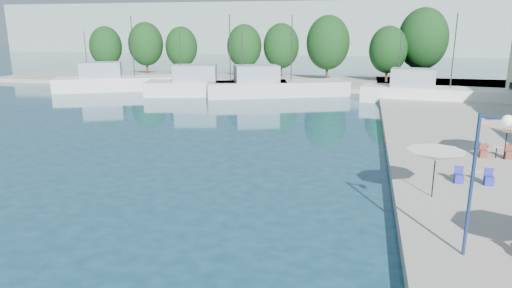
% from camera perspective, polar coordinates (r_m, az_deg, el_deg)
% --- Properties ---
extents(quay_far, '(90.00, 16.00, 0.60)m').
position_cam_1_polar(quay_far, '(69.57, 3.17, 7.76)').
color(quay_far, '#A39C94').
rests_on(quay_far, ground).
extents(hill_west, '(180.00, 40.00, 16.00)m').
position_cam_1_polar(hill_west, '(164.63, 1.45, 14.27)').
color(hill_west, gray).
rests_on(hill_west, ground).
extents(hill_east, '(140.00, 40.00, 12.00)m').
position_cam_1_polar(hill_east, '(184.50, 25.21, 12.34)').
color(hill_east, gray).
rests_on(hill_east, ground).
extents(trawler_01, '(17.44, 11.54, 10.20)m').
position_cam_1_polar(trawler_01, '(65.03, -16.82, 7.39)').
color(trawler_01, white).
rests_on(trawler_01, ground).
extents(trawler_02, '(17.98, 8.61, 10.20)m').
position_cam_1_polar(trawler_02, '(57.70, -5.40, 7.12)').
color(trawler_02, silver).
rests_on(trawler_02, ground).
extents(trawler_03, '(17.90, 11.13, 10.20)m').
position_cam_1_polar(trawler_03, '(57.10, 2.21, 7.10)').
color(trawler_03, silver).
rests_on(trawler_03, ground).
extents(trawler_04, '(16.18, 5.85, 10.20)m').
position_cam_1_polar(trawler_04, '(55.04, 20.93, 5.90)').
color(trawler_04, white).
rests_on(trawler_04, ground).
extents(tree_01, '(5.34, 5.34, 7.91)m').
position_cam_1_polar(tree_01, '(82.55, -18.27, 11.50)').
color(tree_01, '#3F2B19').
rests_on(tree_01, quay_far).
extents(tree_02, '(5.81, 5.81, 8.59)m').
position_cam_1_polar(tree_02, '(80.85, -13.61, 12.05)').
color(tree_02, '#3F2B19').
rests_on(tree_02, quay_far).
extents(tree_03, '(5.31, 5.31, 7.86)m').
position_cam_1_polar(tree_03, '(78.73, -9.30, 11.90)').
color(tree_03, '#3F2B19').
rests_on(tree_03, quay_far).
extents(tree_04, '(5.56, 5.56, 8.22)m').
position_cam_1_polar(tree_04, '(74.98, -1.47, 12.12)').
color(tree_04, '#3F2B19').
rests_on(tree_04, quay_far).
extents(tree_05, '(5.65, 5.65, 8.37)m').
position_cam_1_polar(tree_05, '(73.98, 3.17, 12.14)').
color(tree_05, '#3F2B19').
rests_on(tree_05, quay_far).
extents(tree_06, '(6.41, 6.41, 9.49)m').
position_cam_1_polar(tree_06, '(70.25, 8.97, 12.40)').
color(tree_06, '#3F2B19').
rests_on(tree_06, quay_far).
extents(tree_07, '(5.38, 5.38, 7.96)m').
position_cam_1_polar(tree_07, '(69.16, 16.19, 11.26)').
color(tree_07, '#3F2B19').
rests_on(tree_07, quay_far).
extents(tree_08, '(7.11, 7.11, 10.53)m').
position_cam_1_polar(tree_08, '(72.11, 20.16, 12.24)').
color(tree_08, '#3F2B19').
rests_on(tree_08, quay_far).
extents(umbrella_white, '(2.67, 2.67, 2.25)m').
position_cam_1_polar(umbrella_white, '(22.40, 21.55, -1.36)').
color(umbrella_white, black).
rests_on(umbrella_white, quay_right).
extents(umbrella_cream, '(3.22, 3.22, 2.11)m').
position_cam_1_polar(umbrella_cream, '(30.79, 28.94, 1.66)').
color(umbrella_cream, black).
rests_on(umbrella_cream, quay_right).
extents(cafe_table_02, '(1.82, 0.70, 0.76)m').
position_cam_1_polar(cafe_table_02, '(25.54, 25.57, -3.92)').
color(cafe_table_02, black).
rests_on(cafe_table_02, quay_right).
extents(cafe_table_03, '(1.82, 0.70, 0.76)m').
position_cam_1_polar(cafe_table_03, '(31.14, 27.80, -1.07)').
color(cafe_table_03, black).
rests_on(cafe_table_03, quay_right).
extents(street_lamp, '(1.00, 0.49, 5.03)m').
position_cam_1_polar(street_lamp, '(16.66, 26.75, -1.81)').
color(street_lamp, navy).
rests_on(street_lamp, quay_right).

